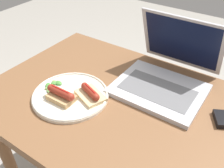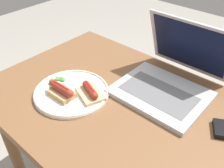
% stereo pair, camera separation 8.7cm
% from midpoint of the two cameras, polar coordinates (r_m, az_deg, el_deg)
% --- Properties ---
extents(desk, '(1.03, 0.68, 0.76)m').
position_cam_midpoint_polar(desk, '(0.96, -0.02, -9.23)').
color(desk, brown).
rests_on(desk, ground_plane).
extents(laptop, '(0.32, 0.35, 0.25)m').
position_cam_midpoint_polar(laptop, '(0.95, 9.60, 1.90)').
color(laptop, '#B7B7BC').
rests_on(laptop, desk).
extents(plate, '(0.28, 0.28, 0.02)m').
position_cam_midpoint_polar(plate, '(0.92, -12.16, -2.63)').
color(plate, silver).
rests_on(plate, desk).
extents(sausage_toast_left, '(0.12, 0.06, 0.05)m').
position_cam_midpoint_polar(sausage_toast_left, '(0.89, -14.32, -2.56)').
color(sausage_toast_left, tan).
rests_on(sausage_toast_left, plate).
extents(sausage_toast_middle, '(0.13, 0.11, 0.04)m').
position_cam_midpoint_polar(sausage_toast_middle, '(0.89, -7.78, -2.31)').
color(sausage_toast_middle, '#D6B784').
rests_on(sausage_toast_middle, plate).
extents(salad_pile, '(0.06, 0.08, 0.01)m').
position_cam_midpoint_polar(salad_pile, '(0.98, -15.80, -0.27)').
color(salad_pile, '#709E4C').
rests_on(salad_pile, plate).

